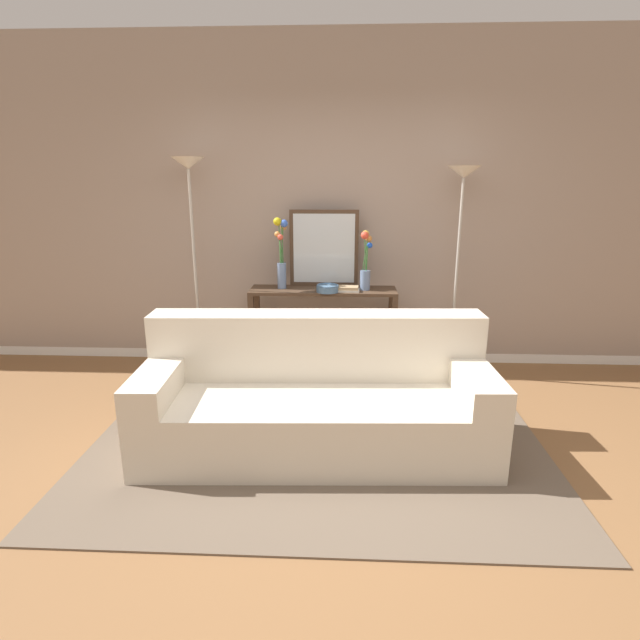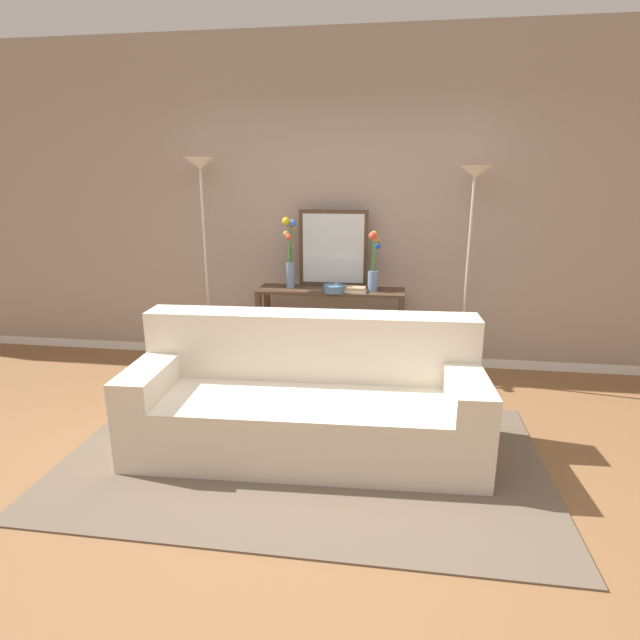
{
  "view_description": "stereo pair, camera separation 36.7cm",
  "coord_description": "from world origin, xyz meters",
  "views": [
    {
      "loc": [
        0.06,
        -2.67,
        1.78
      ],
      "look_at": [
        -0.12,
        1.1,
        0.71
      ],
      "focal_mm": 28.57,
      "sensor_mm": 36.0,
      "label": 1
    },
    {
      "loc": [
        0.42,
        -2.64,
        1.78
      ],
      "look_at": [
        -0.12,
        1.1,
        0.71
      ],
      "focal_mm": 28.57,
      "sensor_mm": 36.0,
      "label": 2
    }
  ],
  "objects": [
    {
      "name": "back_wall",
      "position": [
        0.0,
        2.21,
        1.5
      ],
      "size": [
        12.0,
        0.15,
        3.01
      ],
      "color": "white",
      "rests_on": "ground"
    },
    {
      "name": "book_row_under_console",
      "position": [
        -0.49,
        1.83,
        0.06
      ],
      "size": [
        0.38,
        0.18,
        0.13
      ],
      "color": "#1E7075",
      "rests_on": "ground"
    },
    {
      "name": "wall_mirror",
      "position": [
        -0.13,
        1.98,
        1.14
      ],
      "size": [
        0.63,
        0.02,
        0.7
      ],
      "color": "#473323",
      "rests_on": "console_table"
    },
    {
      "name": "fruit_bowl",
      "position": [
        -0.09,
        1.72,
        0.83
      ],
      "size": [
        0.2,
        0.2,
        0.06
      ],
      "color": "#4C7093",
      "rests_on": "console_table"
    },
    {
      "name": "vase_short_flowers",
      "position": [
        0.25,
        1.83,
        1.03
      ],
      "size": [
        0.11,
        0.13,
        0.53
      ],
      "color": "#6B84AD",
      "rests_on": "console_table"
    },
    {
      "name": "console_table",
      "position": [
        -0.13,
        1.83,
        0.55
      ],
      "size": [
        1.32,
        0.36,
        0.79
      ],
      "color": "#473323",
      "rests_on": "ground"
    },
    {
      "name": "couch",
      "position": [
        -0.12,
        0.43,
        0.32
      ],
      "size": [
        2.3,
        0.94,
        0.88
      ],
      "color": "beige",
      "rests_on": "ground"
    },
    {
      "name": "ground_plane",
      "position": [
        0.0,
        0.0,
        -0.01
      ],
      "size": [
        16.0,
        16.0,
        0.02
      ],
      "primitive_type": "cube",
      "color": "brown"
    },
    {
      "name": "vase_tall_flowers",
      "position": [
        -0.51,
        1.85,
        1.11
      ],
      "size": [
        0.13,
        0.11,
        0.64
      ],
      "color": "#6B84AD",
      "rests_on": "console_table"
    },
    {
      "name": "floor_lamp_right",
      "position": [
        1.05,
        1.81,
        1.46
      ],
      "size": [
        0.28,
        0.28,
        1.86
      ],
      "color": "#B7B2A8",
      "rests_on": "ground"
    },
    {
      "name": "book_stack",
      "position": [
        0.09,
        1.75,
        0.81
      ],
      "size": [
        0.22,
        0.14,
        0.04
      ],
      "color": "silver",
      "rests_on": "console_table"
    },
    {
      "name": "floor_lamp_left",
      "position": [
        -1.29,
        1.81,
        1.52
      ],
      "size": [
        0.28,
        0.28,
        1.94
      ],
      "color": "#B7B2A8",
      "rests_on": "ground"
    },
    {
      "name": "area_rug",
      "position": [
        -0.11,
        0.27,
        0.01
      ],
      "size": [
        3.07,
        1.82,
        0.01
      ],
      "color": "brown",
      "rests_on": "ground"
    }
  ]
}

